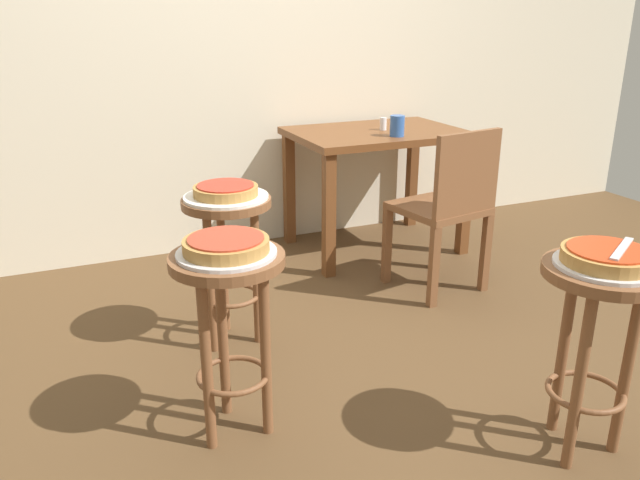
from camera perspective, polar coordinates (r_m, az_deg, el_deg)
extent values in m
plane|color=brown|center=(2.70, 4.73, -10.76)|extent=(6.00, 6.00, 0.00)
cylinder|color=brown|center=(2.09, 24.35, -2.66)|extent=(0.37, 0.37, 0.03)
cylinder|color=brown|center=(2.29, 21.09, -9.26)|extent=(0.04, 0.04, 0.62)
cylinder|color=brown|center=(2.13, 22.36, -11.83)|extent=(0.04, 0.04, 0.62)
cylinder|color=brown|center=(2.26, 25.97, -10.42)|extent=(0.04, 0.04, 0.62)
torus|color=brown|center=(2.27, 22.82, -12.51)|extent=(0.25, 0.25, 0.02)
cylinder|color=silver|center=(2.08, 24.44, -2.06)|extent=(0.31, 0.31, 0.01)
cylinder|color=#B78442|center=(2.07, 24.54, -1.39)|extent=(0.27, 0.27, 0.04)
cylinder|color=red|center=(2.06, 24.63, -0.80)|extent=(0.24, 0.24, 0.01)
cylinder|color=brown|center=(2.02, -8.40, -1.79)|extent=(0.37, 0.37, 0.03)
cylinder|color=brown|center=(2.26, -8.78, -8.54)|extent=(0.04, 0.04, 0.62)
cylinder|color=brown|center=(2.09, -10.19, -11.10)|extent=(0.04, 0.04, 0.62)
cylinder|color=brown|center=(2.13, -4.92, -10.13)|extent=(0.04, 0.04, 0.62)
torus|color=brown|center=(2.21, -7.85, -11.99)|extent=(0.25, 0.25, 0.02)
cylinder|color=silver|center=(2.01, -8.43, -1.17)|extent=(0.32, 0.32, 0.01)
cylinder|color=#B78442|center=(2.00, -8.47, -0.48)|extent=(0.27, 0.27, 0.04)
cylinder|color=#B23823|center=(1.99, -8.50, 0.14)|extent=(0.24, 0.24, 0.01)
cylinder|color=brown|center=(2.63, -8.45, 3.38)|extent=(0.37, 0.37, 0.03)
cylinder|color=brown|center=(2.84, -8.75, -2.36)|extent=(0.04, 0.04, 0.62)
cylinder|color=brown|center=(2.67, -9.83, -3.96)|extent=(0.04, 0.04, 0.62)
cylinder|color=brown|center=(2.71, -5.76, -3.32)|extent=(0.04, 0.04, 0.62)
torus|color=brown|center=(2.78, -8.02, -4.96)|extent=(0.25, 0.25, 0.02)
cylinder|color=white|center=(2.62, -8.48, 3.87)|extent=(0.35, 0.35, 0.01)
cylinder|color=#B78442|center=(2.62, -8.51, 4.42)|extent=(0.26, 0.26, 0.04)
cylinder|color=red|center=(2.61, -8.53, 4.90)|extent=(0.23, 0.23, 0.01)
cube|color=brown|center=(3.75, 5.16, 9.54)|extent=(0.98, 0.70, 0.04)
cube|color=brown|center=(3.39, 0.81, 2.15)|extent=(0.06, 0.06, 0.69)
cube|color=brown|center=(3.82, 12.98, 3.70)|extent=(0.06, 0.06, 0.69)
cube|color=brown|center=(3.92, -2.80, 4.59)|extent=(0.06, 0.06, 0.69)
cube|color=brown|center=(4.30, 8.30, 5.78)|extent=(0.06, 0.06, 0.69)
cylinder|color=#3360B2|center=(3.56, 6.98, 10.19)|extent=(0.08, 0.08, 0.11)
cylinder|color=white|center=(3.75, 5.72, 10.40)|extent=(0.04, 0.04, 0.07)
cube|color=brown|center=(3.28, 10.62, 2.86)|extent=(0.46, 0.46, 0.04)
cube|color=brown|center=(3.10, 13.16, 5.86)|extent=(0.40, 0.10, 0.40)
cube|color=brown|center=(3.59, 10.51, 0.59)|extent=(0.04, 0.04, 0.42)
cube|color=brown|center=(3.37, 6.05, -0.52)|extent=(0.04, 0.04, 0.42)
cube|color=brown|center=(3.36, 14.71, -1.12)|extent=(0.04, 0.04, 0.42)
cube|color=brown|center=(3.12, 10.23, -2.44)|extent=(0.04, 0.04, 0.42)
cube|color=silver|center=(2.07, 25.61, -0.70)|extent=(0.20, 0.13, 0.01)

